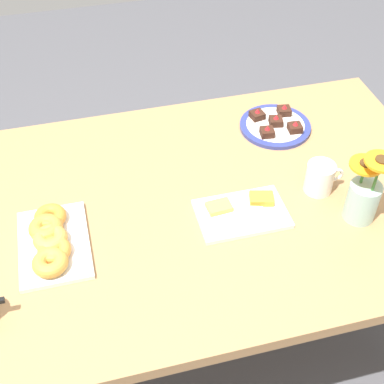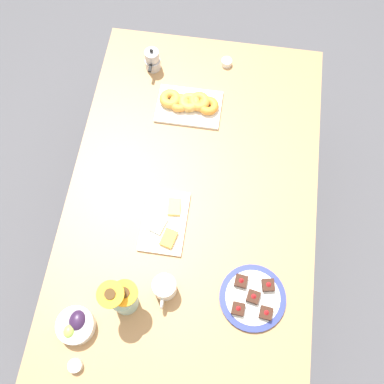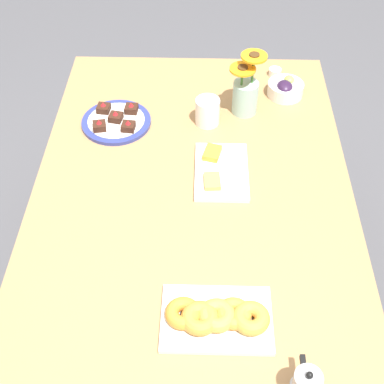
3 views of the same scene
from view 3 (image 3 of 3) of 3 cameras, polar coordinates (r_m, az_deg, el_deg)
The scene contains 9 objects.
ground_plane at distance 2.23m, azimuth -0.00°, elevation -14.00°, with size 6.00×6.00×0.00m, color #4C4C51.
dining_table at distance 1.70m, azimuth -0.00°, elevation -2.93°, with size 1.60×1.00×0.74m.
coffee_mug at distance 1.89m, azimuth 1.66°, elevation 8.63°, with size 0.12×0.09×0.10m.
grape_bowl at distance 2.06m, azimuth 9.94°, elevation 10.84°, with size 0.13×0.13×0.07m.
cheese_platter at distance 1.72m, azimuth 3.05°, elevation 2.36°, with size 0.26×0.17×0.03m.
croissant_platter at distance 1.37m, azimuth 2.68°, elevation -13.16°, with size 0.19×0.29×0.05m.
jam_cup_honey at distance 2.17m, azimuth 8.84°, elevation 12.56°, with size 0.05×0.05×0.03m.
dessert_plate at distance 1.92m, azimuth -8.09°, elevation 7.50°, with size 0.24×0.24×0.05m.
flower_vase at distance 1.93m, azimuth 5.73°, elevation 10.45°, with size 0.11×0.13×0.23m.
Camera 3 is at (-1.11, -0.03, 1.94)m, focal length 50.00 mm.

